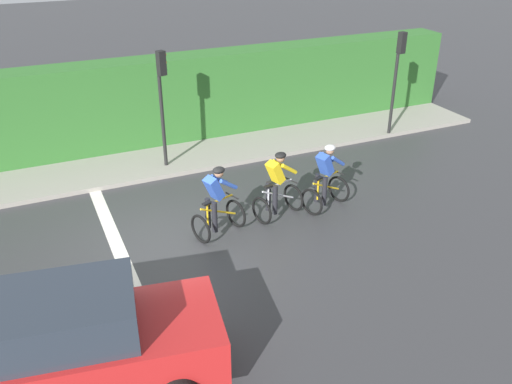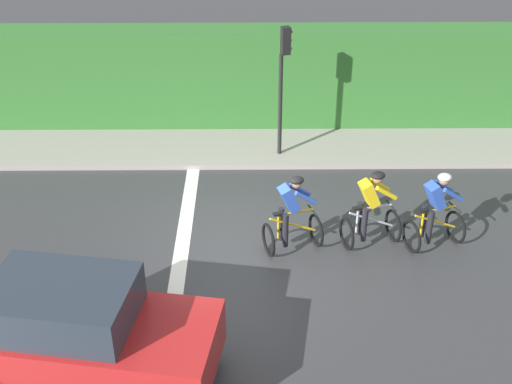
{
  "view_description": "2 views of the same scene",
  "coord_description": "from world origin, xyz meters",
  "px_view_note": "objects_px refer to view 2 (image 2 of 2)",
  "views": [
    {
      "loc": [
        10.17,
        -2.39,
        6.52
      ],
      "look_at": [
        0.66,
        1.9,
        1.15
      ],
      "focal_mm": 38.08,
      "sensor_mm": 36.0,
      "label": 1
    },
    {
      "loc": [
        11.17,
        0.36,
        7.91
      ],
      "look_at": [
        -0.07,
        0.46,
        1.19
      ],
      "focal_mm": 46.95,
      "sensor_mm": 36.0,
      "label": 2
    }
  ],
  "objects_px": {
    "cyclist_lead": "(435,213)",
    "cyclist_mid": "(291,216)",
    "car_red": "(78,332)",
    "cyclist_second": "(370,211)",
    "traffic_light_near_crossing": "(283,74)"
  },
  "relations": [
    {
      "from": "cyclist_lead",
      "to": "cyclist_mid",
      "type": "xyz_separation_m",
      "value": [
        0.09,
        -2.84,
        0.0
      ]
    },
    {
      "from": "cyclist_mid",
      "to": "car_red",
      "type": "bearing_deg",
      "value": -45.72
    },
    {
      "from": "cyclist_second",
      "to": "cyclist_mid",
      "type": "relative_size",
      "value": 1.0
    },
    {
      "from": "cyclist_lead",
      "to": "cyclist_second",
      "type": "distance_m",
      "value": 1.27
    },
    {
      "from": "cyclist_lead",
      "to": "traffic_light_near_crossing",
      "type": "bearing_deg",
      "value": -143.76
    },
    {
      "from": "cyclist_lead",
      "to": "car_red",
      "type": "xyz_separation_m",
      "value": [
        3.43,
        -6.27,
        0.08
      ]
    },
    {
      "from": "cyclist_lead",
      "to": "traffic_light_near_crossing",
      "type": "height_order",
      "value": "traffic_light_near_crossing"
    },
    {
      "from": "traffic_light_near_crossing",
      "to": "cyclist_mid",
      "type": "bearing_deg",
      "value": 0.16
    },
    {
      "from": "car_red",
      "to": "traffic_light_near_crossing",
      "type": "xyz_separation_m",
      "value": [
        -7.33,
        3.41,
        1.35
      ]
    },
    {
      "from": "cyclist_lead",
      "to": "cyclist_mid",
      "type": "distance_m",
      "value": 2.85
    },
    {
      "from": "cyclist_mid",
      "to": "cyclist_second",
      "type": "bearing_deg",
      "value": 96.43
    },
    {
      "from": "car_red",
      "to": "traffic_light_near_crossing",
      "type": "distance_m",
      "value": 8.19
    },
    {
      "from": "cyclist_mid",
      "to": "car_red",
      "type": "relative_size",
      "value": 0.38
    },
    {
      "from": "cyclist_mid",
      "to": "car_red",
      "type": "xyz_separation_m",
      "value": [
        3.34,
        -3.42,
        0.08
      ]
    },
    {
      "from": "cyclist_lead",
      "to": "cyclist_mid",
      "type": "relative_size",
      "value": 1.0
    }
  ]
}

